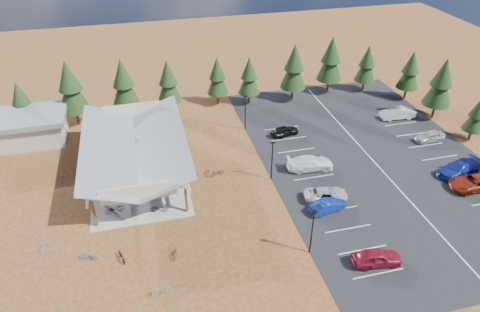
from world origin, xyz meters
TOP-DOWN VIEW (x-y plane):
  - ground at (0.00, 0.00)m, footprint 140.00×140.00m
  - asphalt_lot at (18.50, 3.00)m, footprint 27.00×44.00m
  - concrete_pad at (-10.00, 7.00)m, footprint 10.60×18.60m
  - bike_pavilion at (-10.00, 7.00)m, footprint 11.65×19.40m
  - outbuilding at (-24.00, 18.00)m, footprint 11.00×7.00m
  - lamp_post_0 at (5.00, -10.00)m, footprint 0.50×0.25m
  - lamp_post_1 at (5.00, 2.00)m, footprint 0.50×0.25m
  - lamp_post_2 at (5.00, 14.00)m, footprint 0.50×0.25m
  - trash_bin_0 at (-3.60, 4.16)m, footprint 0.60×0.60m
  - trash_bin_1 at (-3.74, 4.84)m, footprint 0.60×0.60m
  - pine_0 at (-24.32, 21.40)m, footprint 3.07×3.07m
  - pine_1 at (-17.69, 21.23)m, footprint 4.11×4.11m
  - pine_2 at (-10.67, 21.43)m, footprint 3.88×3.88m
  - pine_3 at (-4.47, 21.66)m, footprint 3.52×3.52m
  - pine_4 at (2.93, 22.70)m, footprint 3.23×3.23m
  - pine_5 at (7.57, 21.57)m, footprint 3.25×3.25m
  - pine_6 at (14.49, 21.18)m, footprint 3.92×3.92m
  - pine_7 at (21.09, 22.51)m, footprint 3.99×3.99m
  - pine_8 at (27.01, 21.61)m, footprint 3.30×3.30m
  - pine_11 at (33.53, 3.99)m, footprint 2.71×2.71m
  - pine_12 at (32.46, 10.62)m, footprint 3.92×3.92m
  - pine_13 at (32.06, 17.35)m, footprint 3.36×3.36m
  - bike_0 at (-12.83, 0.24)m, footprint 2.01×1.05m
  - bike_1 at (-11.93, 3.88)m, footprint 1.83×0.91m
  - bike_2 at (-11.67, 7.45)m, footprint 1.96×1.06m
  - bike_3 at (-13.31, 11.34)m, footprint 1.57×0.67m
  - bike_4 at (-8.31, -0.80)m, footprint 1.95×0.97m
  - bike_5 at (-8.07, 4.14)m, footprint 1.80×0.85m
  - bike_6 at (-7.12, 9.77)m, footprint 1.67×1.00m
  - bike_7 at (-9.05, 14.80)m, footprint 1.50×0.44m
  - bike_8 at (-12.21, -6.63)m, footprint 1.18×2.00m
  - bike_9 at (-19.23, -3.48)m, footprint 1.23×1.58m
  - bike_10 at (-15.25, -5.89)m, footprint 1.82×1.10m
  - bike_11 at (-7.37, -7.47)m, footprint 0.78×1.68m
  - bike_13 at (-9.03, -11.53)m, footprint 1.78×0.75m
  - bike_14 at (-1.97, 4.66)m, footprint 0.78×1.62m
  - bike_16 at (-1.03, 4.11)m, footprint 1.82×1.01m
  - car_0 at (10.33, -12.81)m, footprint 4.72×2.40m
  - car_1 at (9.03, -4.89)m, footprint 4.24×2.20m
  - car_2 at (9.64, -3.10)m, footprint 5.04×2.89m
  - car_3 at (10.15, 2.79)m, footprint 5.74×2.73m
  - car_4 at (9.80, 11.07)m, footprint 4.12×2.33m
  - car_6 at (26.66, -5.33)m, footprint 5.71×2.73m
  - car_7 at (26.79, -2.54)m, footprint 5.96×3.39m
  - car_8 at (28.06, 4.92)m, footprint 4.17×1.90m
  - car_9 at (27.29, 11.68)m, footprint 5.16×2.10m

SIDE VIEW (x-z plane):
  - ground at x=0.00m, z-range 0.00..0.00m
  - asphalt_lot at x=18.50m, z-range 0.00..0.04m
  - concrete_pad at x=-10.00m, z-range 0.00..0.10m
  - bike_14 at x=-1.97m, z-range 0.00..0.82m
  - trash_bin_0 at x=-3.60m, z-range 0.00..0.90m
  - trash_bin_1 at x=-3.74m, z-range 0.00..0.90m
  - bike_10 at x=-15.25m, z-range 0.00..0.90m
  - bike_16 at x=-1.03m, z-range 0.00..0.91m
  - bike_9 at x=-19.23m, z-range 0.00..0.95m
  - bike_11 at x=-7.37m, z-range 0.00..0.97m
  - bike_8 at x=-12.21m, z-range 0.00..0.99m
  - bike_6 at x=-7.12m, z-range 0.10..0.93m
  - bike_13 at x=-9.03m, z-range 0.00..1.03m
  - bike_7 at x=-9.05m, z-range 0.10..1.00m
  - bike_3 at x=-13.31m, z-range 0.10..1.02m
  - bike_2 at x=-11.67m, z-range 0.10..1.08m
  - bike_4 at x=-8.31m, z-range 0.10..1.08m
  - bike_0 at x=-12.83m, z-range 0.10..1.11m
  - bike_5 at x=-8.07m, z-range 0.10..1.15m
  - bike_1 at x=-11.93m, z-range 0.10..1.16m
  - car_4 at x=9.80m, z-range 0.04..1.36m
  - car_2 at x=9.64m, z-range 0.04..1.36m
  - car_1 at x=9.03m, z-range 0.04..1.37m
  - car_8 at x=28.06m, z-range 0.04..1.43m
  - car_0 at x=10.33m, z-range 0.04..1.58m
  - car_6 at x=26.66m, z-range 0.04..1.61m
  - car_3 at x=10.15m, z-range 0.04..1.66m
  - car_7 at x=26.79m, z-range 0.04..1.67m
  - car_9 at x=27.29m, z-range 0.04..1.70m
  - outbuilding at x=-24.00m, z-range 0.08..3.98m
  - lamp_post_0 at x=5.00m, z-range 0.41..5.55m
  - lamp_post_1 at x=5.00m, z-range 0.41..5.55m
  - lamp_post_2 at x=5.00m, z-range 0.41..5.55m
  - bike_pavilion at x=-10.00m, z-range 1.34..6.31m
  - pine_11 at x=33.53m, z-range 0.69..6.99m
  - pine_0 at x=-24.32m, z-range 0.79..7.94m
  - pine_4 at x=2.93m, z-range 0.83..8.36m
  - pine_5 at x=7.57m, z-range 0.83..8.40m
  - pine_8 at x=27.01m, z-range 0.85..8.53m
  - pine_13 at x=32.06m, z-range 0.86..8.68m
  - pine_3 at x=-4.47m, z-range 0.91..9.10m
  - pine_2 at x=-10.67m, z-range 1.00..10.03m
  - pine_6 at x=14.49m, z-range 1.01..10.14m
  - pine_12 at x=32.46m, z-range 1.01..10.15m
  - pine_7 at x=21.09m, z-range 1.03..10.32m
  - pine_1 at x=-17.69m, z-range 1.06..10.63m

